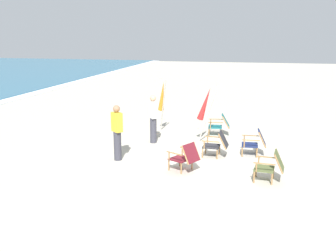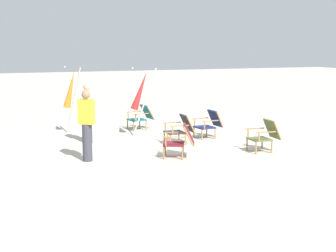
% 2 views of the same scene
% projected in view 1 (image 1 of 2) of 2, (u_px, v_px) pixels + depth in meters
% --- Properties ---
extents(ground_plane, '(80.00, 80.00, 0.00)m').
position_uv_depth(ground_plane, '(213.00, 157.00, 11.77)').
color(ground_plane, '#B7AF9E').
extents(beach_chair_back_right, '(0.61, 0.75, 0.80)m').
position_uv_depth(beach_chair_back_right, '(255.00, 142.00, 11.88)').
color(beach_chair_back_right, '#19234C').
rests_on(beach_chair_back_right, ground).
extents(beach_chair_far_center, '(0.62, 0.77, 0.79)m').
position_uv_depth(beach_chair_far_center, '(217.00, 143.00, 11.73)').
color(beach_chair_far_center, '#28282D').
rests_on(beach_chair_far_center, ground).
extents(beach_chair_front_left, '(0.64, 0.81, 0.78)m').
position_uv_depth(beach_chair_front_left, '(220.00, 124.00, 14.20)').
color(beach_chair_front_left, '#196066').
rests_on(beach_chair_front_left, ground).
extents(beach_chair_mid_center, '(0.85, 0.92, 0.79)m').
position_uv_depth(beach_chair_mid_center, '(185.00, 156.00, 10.49)').
color(beach_chair_mid_center, maroon).
rests_on(beach_chair_mid_center, ground).
extents(beach_chair_back_left, '(0.65, 0.78, 0.80)m').
position_uv_depth(beach_chair_back_left, '(271.00, 165.00, 9.77)').
color(beach_chair_back_left, '#515B33').
rests_on(beach_chair_back_left, ground).
extents(umbrella_furled_red, '(0.44, 0.76, 2.02)m').
position_uv_depth(umbrella_furled_red, '(205.00, 104.00, 13.09)').
color(umbrella_furled_red, '#B7B2A8').
rests_on(umbrella_furled_red, ground).
extents(umbrella_furled_orange, '(0.71, 0.50, 2.03)m').
position_uv_depth(umbrella_furled_orange, '(162.00, 97.00, 14.64)').
color(umbrella_furled_orange, '#B7B2A8').
rests_on(umbrella_furled_orange, ground).
extents(person_near_chairs, '(0.37, 0.39, 1.63)m').
position_uv_depth(person_near_chairs, '(117.00, 132.00, 11.35)').
color(person_near_chairs, '#383842').
rests_on(person_near_chairs, ground).
extents(person_by_waterline, '(0.39, 0.36, 1.63)m').
position_uv_depth(person_by_waterline, '(153.00, 119.00, 13.17)').
color(person_by_waterline, '#383842').
rests_on(person_by_waterline, ground).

